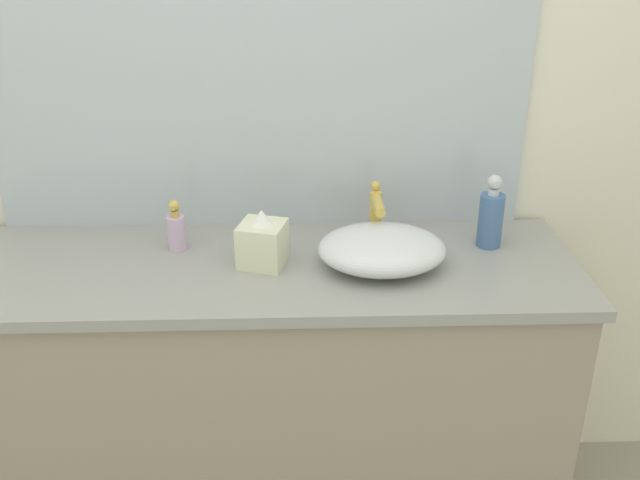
{
  "coord_description": "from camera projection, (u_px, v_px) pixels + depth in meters",
  "views": [
    {
      "loc": [
        0.2,
        -1.34,
        1.8
      ],
      "look_at": [
        0.25,
        0.39,
        0.99
      ],
      "focal_mm": 40.24,
      "sensor_mm": 36.0,
      "label": 1
    }
  ],
  "objects": [
    {
      "name": "tissue_box",
      "position": [
        262.0,
        241.0,
        1.93
      ],
      "size": [
        0.14,
        0.14,
        0.16
      ],
      "color": "beige",
      "rests_on": "vanity_counter"
    },
    {
      "name": "lotion_bottle",
      "position": [
        491.0,
        217.0,
        2.03
      ],
      "size": [
        0.07,
        0.07,
        0.21
      ],
      "color": "#466A9D",
      "rests_on": "vanity_counter"
    },
    {
      "name": "vanity_counter",
      "position": [
        264.0,
        398.0,
        2.15
      ],
      "size": [
        1.75,
        0.56,
        0.91
      ],
      "color": "gray",
      "rests_on": "ground"
    },
    {
      "name": "faucet",
      "position": [
        376.0,
        210.0,
        2.04
      ],
      "size": [
        0.03,
        0.15,
        0.17
      ],
      "color": "gold",
      "rests_on": "vanity_counter"
    },
    {
      "name": "wall_mirror_panel",
      "position": [
        257.0,
        67.0,
        2.01
      ],
      "size": [
        1.56,
        0.01,
        0.96
      ],
      "primitive_type": "cube",
      "color": "#B2BCC6",
      "rests_on": "vanity_counter"
    },
    {
      "name": "sink_basin",
      "position": [
        382.0,
        249.0,
        1.92
      ],
      "size": [
        0.35,
        0.29,
        0.1
      ],
      "primitive_type": "ellipsoid",
      "color": "silver",
      "rests_on": "vanity_counter"
    },
    {
      "name": "bathroom_wall_rear",
      "position": [
        229.0,
        94.0,
        2.08
      ],
      "size": [
        6.0,
        0.06,
        2.6
      ],
      "primitive_type": "cube",
      "color": "silver",
      "rests_on": "ground"
    },
    {
      "name": "soap_dispenser",
      "position": [
        176.0,
        229.0,
        2.02
      ],
      "size": [
        0.05,
        0.05,
        0.15
      ],
      "color": "#CCACD4",
      "rests_on": "vanity_counter"
    }
  ]
}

